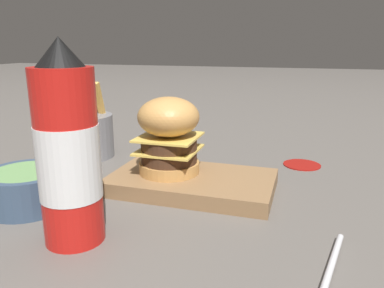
% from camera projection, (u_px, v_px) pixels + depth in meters
% --- Properties ---
extents(ground_plane, '(6.00, 6.00, 0.00)m').
position_uv_depth(ground_plane, '(191.00, 172.00, 0.66)').
color(ground_plane, '#5B5651').
extents(serving_board, '(0.25, 0.14, 0.02)m').
position_uv_depth(serving_board, '(192.00, 182.00, 0.58)').
color(serving_board, olive).
rests_on(serving_board, ground_plane).
extents(burger, '(0.09, 0.09, 0.12)m').
position_uv_depth(burger, '(169.00, 135.00, 0.57)').
color(burger, tan).
rests_on(burger, serving_board).
extents(ketchup_bottle, '(0.07, 0.07, 0.23)m').
position_uv_depth(ketchup_bottle, '(68.00, 154.00, 0.41)').
color(ketchup_bottle, red).
rests_on(ketchup_bottle, ground_plane).
extents(fries_basket, '(0.12, 0.12, 0.15)m').
position_uv_depth(fries_basket, '(84.00, 135.00, 0.74)').
color(fries_basket, slate).
rests_on(fries_basket, ground_plane).
extents(side_bowl, '(0.11, 0.11, 0.05)m').
position_uv_depth(side_bowl, '(28.00, 187.00, 0.51)').
color(side_bowl, '#384C66').
rests_on(side_bowl, ground_plane).
extents(ketchup_puddle, '(0.07, 0.07, 0.00)m').
position_uv_depth(ketchup_puddle, '(302.00, 164.00, 0.69)').
color(ketchup_puddle, '#9E140F').
rests_on(ketchup_puddle, ground_plane).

